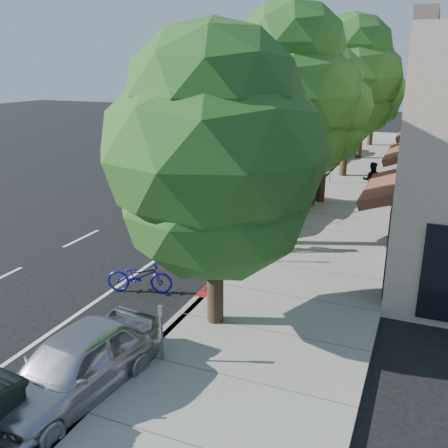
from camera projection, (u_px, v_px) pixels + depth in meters
The scene contains 18 objects.
ground at pixel (214, 287), 14.31m from camera, with size 120.00×120.00×0.00m, color black.
sidewalk at pixel (343, 218), 20.49m from camera, with size 4.60×56.00×0.15m, color gray.
curb at pixel (289, 212), 21.32m from camera, with size 0.30×56.00×0.15m, color #9E998E.
curb_red_segment at pixel (227, 272), 15.16m from camera, with size 0.32×4.00×0.15m, color maroon.
street_tree_0 at pixel (214, 156), 10.94m from camera, with size 5.10×5.10×7.06m.
street_tree_1 at pixel (289, 98), 15.95m from camera, with size 4.56×4.56×8.07m.
street_tree_2 at pixel (326, 108), 21.46m from camera, with size 4.10×4.10×6.92m.
street_tree_3 at pixel (350, 80), 26.43m from camera, with size 5.56×5.56×8.70m.
street_tree_4 at pixel (364, 85), 31.85m from camera, with size 4.80×4.80×7.84m.
street_tree_5 at pixel (374, 92), 37.36m from camera, with size 4.71×4.71×6.83m.
cyclist at pixel (254, 226), 16.60m from camera, with size 0.70×0.46×1.93m, color silver.
bicycle at pixel (140, 276), 13.87m from camera, with size 0.65×1.85×0.97m, color #181591.
silver_suv at pixel (258, 197), 20.43m from camera, with size 3.00×6.51×1.81m, color #ABABB0.
dark_sedan at pixel (249, 187), 22.80m from camera, with size 1.56×4.47×1.47m, color black.
white_pickup at pixel (309, 146), 33.30m from camera, with size 2.53×6.23×1.81m, color silver.
dark_suv_far at pixel (334, 145), 34.33m from camera, with size 1.84×4.56×1.55m, color black.
near_car_a at pixel (74, 365), 9.45m from camera, with size 1.57×3.91×1.33m, color #BCBBC0.
pedestrian at pixel (371, 180), 22.99m from camera, with size 0.82×0.64×1.69m, color black.
Camera 1 is at (5.25, -11.97, 6.11)m, focal length 40.00 mm.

